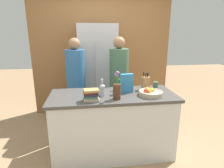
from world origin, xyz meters
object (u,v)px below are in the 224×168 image
object	(u,v)px
cereal_box	(127,83)
book_stack	(91,95)
refrigerator	(98,73)
flower_vase	(117,90)
coffee_mug	(155,85)
person_in_blue	(119,80)
knife_block	(146,83)
person_at_sink	(76,81)
bottle_oil	(102,89)
fruit_bowl	(150,92)
bottle_vinegar	(120,83)

from	to	relation	value
cereal_box	book_stack	size ratio (longest dim) A/B	1.35
refrigerator	flower_vase	size ratio (longest dim) A/B	5.14
flower_vase	cereal_box	world-z (taller)	flower_vase
coffee_mug	person_in_blue	world-z (taller)	person_in_blue
knife_block	coffee_mug	size ratio (longest dim) A/B	2.67
coffee_mug	person_at_sink	bearing A→B (deg)	157.10
coffee_mug	cereal_box	bearing A→B (deg)	-160.30
cereal_box	refrigerator	bearing A→B (deg)	104.90
flower_vase	person_in_blue	xyz separation A→B (m)	(0.17, 0.83, -0.09)
knife_block	person_in_blue	xyz separation A→B (m)	(-0.31, 0.49, -0.07)
cereal_box	bottle_oil	xyz separation A→B (m)	(-0.35, -0.11, -0.04)
flower_vase	knife_block	bearing A→B (deg)	35.42
refrigerator	book_stack	xyz separation A→B (m)	(-0.17, -1.51, 0.04)
coffee_mug	bottle_oil	xyz separation A→B (m)	(-0.84, -0.28, 0.05)
fruit_bowl	knife_block	bearing A→B (deg)	87.36
flower_vase	person_at_sink	size ratio (longest dim) A/B	0.22
refrigerator	person_at_sink	world-z (taller)	refrigerator
book_stack	bottle_oil	bearing A→B (deg)	46.94
fruit_bowl	person_in_blue	size ratio (longest dim) A/B	0.19
knife_block	book_stack	distance (m)	0.88
bottle_oil	bottle_vinegar	size ratio (longest dim) A/B	0.93
cereal_box	bottle_vinegar	distance (m)	0.17
fruit_bowl	flower_vase	size ratio (longest dim) A/B	0.87
bottle_vinegar	person_in_blue	size ratio (longest dim) A/B	0.15
coffee_mug	person_at_sink	world-z (taller)	person_at_sink
refrigerator	book_stack	world-z (taller)	refrigerator
knife_block	person_in_blue	size ratio (longest dim) A/B	0.16
flower_vase	coffee_mug	distance (m)	0.80
flower_vase	cereal_box	distance (m)	0.31
knife_block	cereal_box	xyz separation A→B (m)	(-0.30, -0.09, 0.03)
fruit_bowl	person_in_blue	distance (m)	0.81
refrigerator	bottle_oil	size ratio (longest dim) A/B	8.02
refrigerator	bottle_vinegar	distance (m)	1.12
bottle_oil	person_at_sink	distance (m)	0.89
knife_block	bottle_vinegar	distance (m)	0.38
knife_block	book_stack	size ratio (longest dim) A/B	1.36
flower_vase	person_at_sink	bearing A→B (deg)	120.32
bottle_oil	person_in_blue	world-z (taller)	person_in_blue
knife_block	person_at_sink	size ratio (longest dim) A/B	0.17
refrigerator	flower_vase	distance (m)	1.50
cereal_box	person_at_sink	xyz separation A→B (m)	(-0.73, 0.69, -0.11)
coffee_mug	person_in_blue	distance (m)	0.64
bottle_oil	bottle_vinegar	bearing A→B (deg)	42.86
bottle_oil	knife_block	bearing A→B (deg)	17.09
refrigerator	fruit_bowl	world-z (taller)	refrigerator
cereal_box	person_in_blue	xyz separation A→B (m)	(-0.01, 0.58, -0.10)
refrigerator	fruit_bowl	size ratio (longest dim) A/B	5.88
coffee_mug	flower_vase	bearing A→B (deg)	-147.44
knife_block	book_stack	bearing A→B (deg)	-155.76
fruit_bowl	bottle_vinegar	bearing A→B (deg)	138.69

